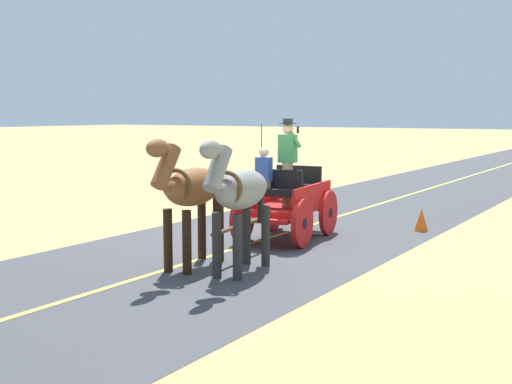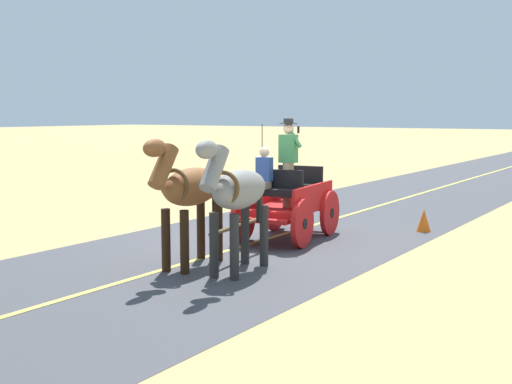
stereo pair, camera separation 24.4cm
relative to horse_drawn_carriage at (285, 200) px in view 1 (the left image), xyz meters
name	(u,v)px [view 1 (the left image)]	position (x,y,z in m)	size (l,w,h in m)	color
ground_plane	(263,240)	(0.33, 0.36, -0.82)	(200.00, 200.00, 0.00)	tan
road_surface	(263,240)	(0.33, 0.36, -0.81)	(5.80, 160.00, 0.01)	#424247
road_centre_stripe	(263,240)	(0.33, 0.36, -0.81)	(0.12, 160.00, 0.00)	#DBCC4C
horse_drawn_carriage	(285,200)	(0.00, 0.00, 0.00)	(1.70, 4.51, 2.50)	red
horse_near_side	(239,193)	(-0.82, 2.95, 0.51)	(0.76, 2.15, 2.21)	gray
horse_off_side	(191,190)	(0.08, 3.06, 0.51)	(0.73, 2.14, 2.21)	brown
traffic_cone	(421,220)	(-2.09, -2.43, -0.57)	(0.32, 0.32, 0.50)	orange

